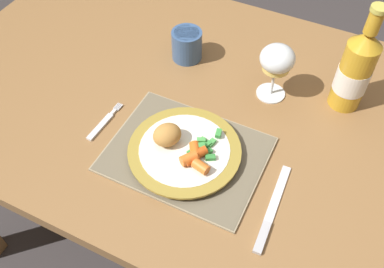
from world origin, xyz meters
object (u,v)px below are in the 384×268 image
(dining_table, at_px, (203,124))
(wine_glass, at_px, (277,61))
(dinner_plate, at_px, (185,151))
(fork, at_px, (103,124))
(drinking_cup, at_px, (187,44))
(table_knife, at_px, (270,215))
(bottle, at_px, (355,70))

(dining_table, xyz_separation_m, wine_glass, (0.14, 0.10, 0.19))
(dining_table, height_order, dinner_plate, dinner_plate)
(fork, bearing_deg, drinking_cup, 77.08)
(dinner_plate, xyz_separation_m, drinking_cup, (-0.14, 0.30, 0.03))
(dinner_plate, distance_m, wine_glass, 0.30)
(table_knife, relative_size, wine_glass, 1.47)
(fork, bearing_deg, dinner_plate, 0.86)
(wine_glass, relative_size, bottle, 0.54)
(dining_table, bearing_deg, bottle, 25.81)
(fork, bearing_deg, wine_glass, 40.10)
(dinner_plate, bearing_deg, wine_glass, 68.19)
(bottle, bearing_deg, drinking_cup, -177.78)
(dining_table, bearing_deg, fork, -136.63)
(dinner_plate, xyz_separation_m, fork, (-0.21, -0.00, -0.01))
(bottle, relative_size, drinking_cup, 3.36)
(dinner_plate, height_order, drinking_cup, drinking_cup)
(table_knife, bearing_deg, drinking_cup, 135.39)
(wine_glass, relative_size, drinking_cup, 1.81)
(drinking_cup, bearing_deg, table_knife, -44.61)
(dining_table, distance_m, wine_glass, 0.26)
(dining_table, xyz_separation_m, table_knife, (0.25, -0.23, 0.09))
(drinking_cup, bearing_deg, bottle, 2.22)
(wine_glass, height_order, bottle, bottle)
(dining_table, relative_size, bottle, 5.23)
(dinner_plate, relative_size, table_knife, 1.15)
(dinner_plate, xyz_separation_m, bottle, (0.28, 0.32, 0.09))
(wine_glass, bearing_deg, table_knife, -70.79)
(dinner_plate, relative_size, fork, 1.94)
(wine_glass, bearing_deg, dining_table, -144.66)
(table_knife, relative_size, bottle, 0.79)
(wine_glass, bearing_deg, fork, -139.90)
(dining_table, xyz_separation_m, bottle, (0.31, 0.15, 0.19))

